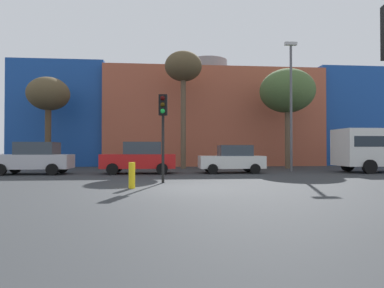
# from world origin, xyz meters

# --- Properties ---
(ground_plane) EXTENTS (200.00, 200.00, 0.00)m
(ground_plane) POSITION_xyz_m (0.00, 0.00, 0.00)
(ground_plane) COLOR #2D3033
(building_backdrop) EXTENTS (35.01, 12.33, 10.58)m
(building_backdrop) POSITION_xyz_m (3.93, 21.54, 4.43)
(building_backdrop) COLOR #B2563D
(building_backdrop) RESTS_ON ground_plane
(parked_car_1) EXTENTS (4.30, 2.11, 1.86)m
(parked_car_1) POSITION_xyz_m (-8.12, 7.67, 0.93)
(parked_car_1) COLOR silver
(parked_car_1) RESTS_ON ground_plane
(parked_car_2) EXTENTS (4.35, 2.13, 1.88)m
(parked_car_2) POSITION_xyz_m (-2.05, 7.67, 0.94)
(parked_car_2) COLOR red
(parked_car_2) RESTS_ON ground_plane
(parked_car_3) EXTENTS (3.92, 1.93, 1.70)m
(parked_car_3) POSITION_xyz_m (3.54, 7.67, 0.85)
(parked_car_3) COLOR white
(parked_car_3) RESTS_ON ground_plane
(traffic_light_island) EXTENTS (0.39, 0.38, 3.82)m
(traffic_light_island) POSITION_xyz_m (-0.68, 2.00, 2.81)
(traffic_light_island) COLOR black
(traffic_light_island) RESTS_ON ground_plane
(bare_tree_0) EXTENTS (2.81, 2.81, 8.87)m
(bare_tree_0) POSITION_xyz_m (0.86, 12.66, 7.50)
(bare_tree_0) COLOR brown
(bare_tree_0) RESTS_ON ground_plane
(bare_tree_1) EXTENTS (4.15, 4.15, 7.57)m
(bare_tree_1) POSITION_xyz_m (8.76, 12.13, 5.86)
(bare_tree_1) COLOR brown
(bare_tree_1) RESTS_ON ground_plane
(bare_tree_2) EXTENTS (3.10, 3.10, 6.84)m
(bare_tree_2) POSITION_xyz_m (-9.20, 13.23, 5.48)
(bare_tree_2) COLOR brown
(bare_tree_2) RESTS_ON ground_plane
(bollard_yellow_0) EXTENTS (0.24, 0.24, 0.97)m
(bollard_yellow_0) POSITION_xyz_m (-1.83, 0.09, 0.48)
(bollard_yellow_0) COLOR yellow
(bollard_yellow_0) RESTS_ON ground_plane
(street_lamp) EXTENTS (0.80, 0.24, 8.52)m
(street_lamp) POSITION_xyz_m (7.72, 8.77, 4.79)
(street_lamp) COLOR #59595E
(street_lamp) RESTS_ON ground_plane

